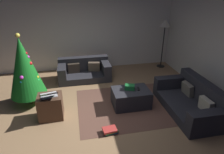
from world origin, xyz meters
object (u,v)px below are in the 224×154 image
Objects in this scene: couch_right at (193,100)px; book_stack at (110,130)px; couch_left at (84,70)px; corner_lamp at (165,27)px; laptop at (49,95)px; side_table at (51,107)px; gift_box at (130,87)px; christmas_tree at (24,67)px; ottoman at (131,98)px; tv_remote at (138,89)px.

book_stack is (-2.07, -0.41, -0.20)m from couch_right.
couch_left is 0.94× the size of corner_lamp.
corner_lamp is (3.70, 2.45, 0.84)m from laptop.
couch_left reaches higher than side_table.
christmas_tree is at bearing 167.13° from gift_box.
laptop is 1.48× the size of book_stack.
laptop is (-1.87, -0.18, 0.40)m from ottoman.
christmas_tree is 5.53× the size of book_stack.
couch_right is 1.10× the size of corner_lamp.
christmas_tree is at bearing 40.32° from couch_left.
book_stack is at bearing -125.28° from gift_box.
side_table reaches higher than ottoman.
couch_right reaches higher than side_table.
christmas_tree reaches higher than ottoman.
ottoman is at bearing 5.40° from laptop.
ottoman is at bearing 118.33° from couch_left.
couch_right is 1.51m from gift_box.
gift_box reaches higher than book_stack.
couch_right reaches higher than book_stack.
gift_box is 3.05m from corner_lamp.
corner_lamp is (0.46, 2.76, 1.19)m from couch_right.
side_table is 0.34m from laptop.
corner_lamp is at bearing 21.31° from christmas_tree.
book_stack is at bearing -128.55° from corner_lamp.
laptop is at bearing -174.60° from ottoman.
christmas_tree is at bearing -179.62° from tv_remote.
gift_box reaches higher than ottoman.
couch_right is at bearing -20.83° from gift_box.
tv_remote is at bearing 5.17° from laptop.
couch_right is 1.46m from ottoman.
tv_remote is at bearing 2.80° from ottoman.
ottoman is 0.28m from gift_box.
ottoman is 2.64m from christmas_tree.
ottoman is 0.29m from tv_remote.
couch_left is 3.33m from couch_right.
tv_remote is (0.19, 0.01, 0.22)m from ottoman.
couch_left is 2.06m from gift_box.
couch_right is 3.28m from side_table.
couch_right is at bearing -5.44° from laptop.
book_stack is (1.76, -1.50, -0.92)m from christmas_tree.
couch_left is 0.86× the size of couch_right.
christmas_tree reaches higher than couch_left.
corner_lamp reaches higher than book_stack.
couch_left is at bearing 40.63° from christmas_tree.
christmas_tree reaches higher than laptop.
corner_lamp is (2.84, 0.43, 1.19)m from couch_left.
couch_left is at bearing 65.78° from side_table.
side_table is at bearing -147.32° from corner_lamp.
couch_right reaches higher than ottoman.
couch_right is 3.28m from laptop.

